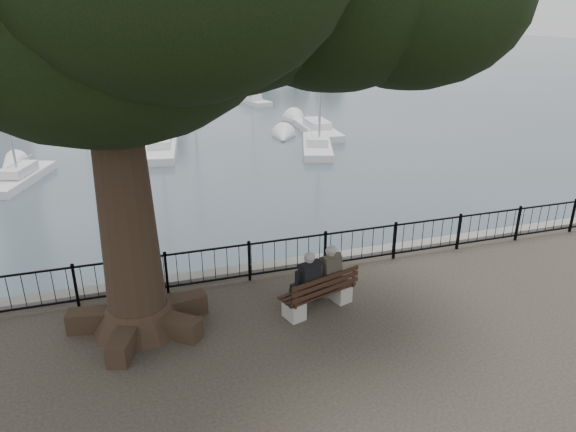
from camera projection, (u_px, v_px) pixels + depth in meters
name	position (u px, v px, depth m)	size (l,w,h in m)	color
harbor	(282.00, 282.00, 13.71)	(260.00, 260.00, 1.20)	slate
railing	(288.00, 254.00, 12.88)	(22.06, 0.06, 1.00)	black
bench	(319.00, 296.00, 11.41)	(1.89, 1.05, 0.96)	gray
person_left	(305.00, 284.00, 11.19)	(0.59, 0.83, 1.52)	black
person_right	(326.00, 277.00, 11.50)	(0.59, 0.83, 1.52)	#29261F
lion_monument	(172.00, 62.00, 55.20)	(6.03, 6.03, 8.88)	slate
sailboat_a	(20.00, 176.00, 23.28)	(2.72, 4.93, 8.95)	silver
sailboat_b	(161.00, 147.00, 28.23)	(2.38, 5.99, 11.36)	silver
sailboat_c	(317.00, 145.00, 28.80)	(3.21, 5.71, 10.29)	silver
sailboat_d	(317.00, 128.00, 32.80)	(1.97, 6.04, 11.29)	silver
sailboat_f	(194.00, 110.00, 38.87)	(1.70, 5.12, 10.88)	silver
sailboat_g	(251.00, 100.00, 43.70)	(2.61, 5.14, 9.15)	silver
sailboat_h	(112.00, 92.00, 47.27)	(3.81, 6.25, 14.56)	silver
sailboat_i	(83.00, 124.00, 33.99)	(2.68, 5.15, 10.47)	silver
sailboat_j	(193.00, 113.00, 37.98)	(1.60, 4.78, 9.37)	silver
far_shore	(294.00, 33.00, 87.32)	(30.00, 8.60, 9.18)	#292620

